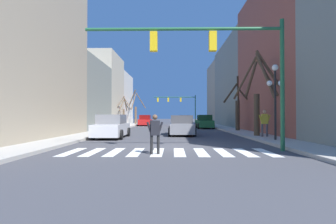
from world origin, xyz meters
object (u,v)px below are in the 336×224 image
(street_tree_left_mid, at_px, (260,93))
(car_parked_left_near, at_px, (112,127))
(pedestrian_crossing_street, at_px, (155,131))
(street_tree_right_mid, at_px, (135,109))
(car_parked_right_mid, at_px, (145,121))
(street_tree_right_far, at_px, (124,110))
(car_parked_left_mid, at_px, (181,126))
(street_tree_right_near, at_px, (237,108))
(traffic_signal_near, at_px, (219,53))
(car_at_intersection, at_px, (204,122))
(street_lamp_right_corner, at_px, (275,86))
(pedestrian_waiting_at_curb, at_px, (265,121))
(traffic_signal_far, at_px, (179,102))
(car_driving_toward_lane, at_px, (185,121))

(street_tree_left_mid, bearing_deg, car_parked_left_near, -178.82)
(pedestrian_crossing_street, bearing_deg, street_tree_right_mid, 85.24)
(car_parked_left_near, bearing_deg, car_parked_right_mid, 0.03)
(street_tree_left_mid, bearing_deg, street_tree_right_far, 126.05)
(car_parked_left_mid, bearing_deg, pedestrian_crossing_street, 172.32)
(street_tree_right_mid, relative_size, street_tree_right_far, 1.41)
(car_parked_left_mid, bearing_deg, street_tree_right_near, -52.19)
(traffic_signal_near, xyz_separation_m, car_parked_right_mid, (-6.22, 28.93, -3.46))
(car_parked_left_near, bearing_deg, car_parked_left_mid, -60.61)
(car_at_intersection, distance_m, street_tree_left_mid, 14.09)
(street_lamp_right_corner, height_order, car_parked_left_near, street_lamp_right_corner)
(car_parked_left_near, bearing_deg, street_tree_right_near, -55.96)
(street_tree_right_near, bearing_deg, car_parked_left_mid, -142.19)
(car_at_intersection, relative_size, pedestrian_waiting_at_curb, 2.61)
(pedestrian_waiting_at_curb, bearing_deg, car_parked_left_mid, -25.28)
(car_parked_right_mid, height_order, pedestrian_waiting_at_curb, pedestrian_waiting_at_curb)
(traffic_signal_near, xyz_separation_m, traffic_signal_far, (-0.68, 43.28, 0.17))
(car_at_intersection, bearing_deg, street_tree_right_mid, 40.85)
(traffic_signal_near, bearing_deg, car_parked_left_mid, 98.13)
(street_lamp_right_corner, bearing_deg, traffic_signal_far, 96.50)
(traffic_signal_near, height_order, pedestrian_crossing_street, traffic_signal_near)
(street_tree_right_near, xyz_separation_m, street_tree_right_far, (-12.77, 10.56, -0.04))
(pedestrian_waiting_at_curb, bearing_deg, traffic_signal_near, 62.73)
(car_parked_left_mid, height_order, street_tree_right_far, street_tree_right_far)
(car_parked_left_mid, relative_size, pedestrian_crossing_street, 2.93)
(street_lamp_right_corner, relative_size, car_driving_toward_lane, 1.03)
(street_lamp_right_corner, bearing_deg, car_driving_toward_lane, 99.22)
(car_parked_left_mid, bearing_deg, pedestrian_waiting_at_curb, -121.96)
(car_parked_right_mid, distance_m, pedestrian_crossing_street, 30.16)
(street_tree_right_near, bearing_deg, car_parked_left_near, -145.96)
(car_parked_right_mid, height_order, car_at_intersection, car_parked_right_mid)
(street_lamp_right_corner, bearing_deg, street_tree_right_far, 121.42)
(traffic_signal_far, bearing_deg, traffic_signal_near, -89.10)
(traffic_signal_far, xyz_separation_m, street_tree_right_far, (-7.97, -19.16, -2.16))
(car_parked_left_near, bearing_deg, street_tree_left_mid, -88.82)
(car_at_intersection, bearing_deg, street_lamp_right_corner, -173.27)
(traffic_signal_near, distance_m, pedestrian_crossing_street, 4.40)
(street_lamp_right_corner, xyz_separation_m, car_parked_left_mid, (-5.16, 5.64, -2.46))
(street_tree_right_mid, distance_m, street_tree_right_far, 8.11)
(car_at_intersection, relative_size, street_tree_right_near, 0.89)
(traffic_signal_far, relative_size, pedestrian_waiting_at_curb, 5.00)
(traffic_signal_near, relative_size, pedestrian_crossing_street, 5.51)
(street_lamp_right_corner, relative_size, car_parked_left_near, 0.97)
(pedestrian_crossing_street, relative_size, street_tree_right_far, 0.38)
(car_parked_left_mid, relative_size, street_tree_left_mid, 0.77)
(car_parked_left_mid, distance_m, car_at_intersection, 11.63)
(street_tree_left_mid, bearing_deg, traffic_signal_far, 97.26)
(traffic_signal_far, distance_m, car_parked_left_near, 37.30)
(pedestrian_crossing_street, bearing_deg, car_at_intersection, 63.79)
(traffic_signal_far, xyz_separation_m, street_tree_right_near, (4.80, -29.73, -2.11))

